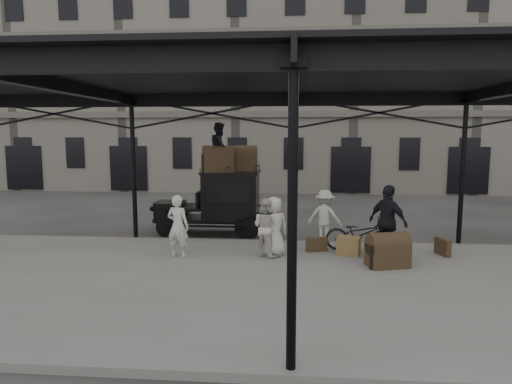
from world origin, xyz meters
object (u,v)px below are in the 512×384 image
at_px(bicycle, 359,234).
at_px(porter_left, 178,226).
at_px(porter_official, 388,222).
at_px(taxi, 222,200).
at_px(steamer_trunk_platform, 388,252).
at_px(steamer_trunk_roof_near, 218,161).

bearing_deg(bicycle, porter_left, 109.69).
height_order(porter_left, porter_official, porter_official).
xyz_separation_m(taxi, steamer_trunk_platform, (4.77, -3.84, -0.69)).
bearing_deg(steamer_trunk_platform, steamer_trunk_roof_near, 128.56).
bearing_deg(porter_left, taxi, -87.97).
height_order(taxi, porter_official, taxi).
distance_m(taxi, steamer_trunk_roof_near, 1.36).
distance_m(bicycle, steamer_trunk_platform, 1.53).
bearing_deg(steamer_trunk_roof_near, porter_official, -47.32).
height_order(porter_official, bicycle, porter_official).
bearing_deg(steamer_trunk_platform, taxi, 126.24).
bearing_deg(steamer_trunk_roof_near, taxi, 54.78).
xyz_separation_m(porter_left, steamer_trunk_platform, (5.43, -0.49, -0.48)).
bearing_deg(taxi, porter_left, -101.17).
xyz_separation_m(porter_left, steamer_trunk_roof_near, (0.58, 3.10, 1.55)).
bearing_deg(steamer_trunk_platform, porter_official, 64.94).
bearing_deg(steamer_trunk_roof_near, porter_left, -117.76).
height_order(bicycle, steamer_trunk_roof_near, steamer_trunk_roof_near).
relative_size(taxi, bicycle, 1.95).
height_order(taxi, steamer_trunk_roof_near, steamer_trunk_roof_near).
xyz_separation_m(taxi, steamer_trunk_roof_near, (-0.08, -0.25, 1.34)).
relative_size(porter_left, porter_official, 0.85).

